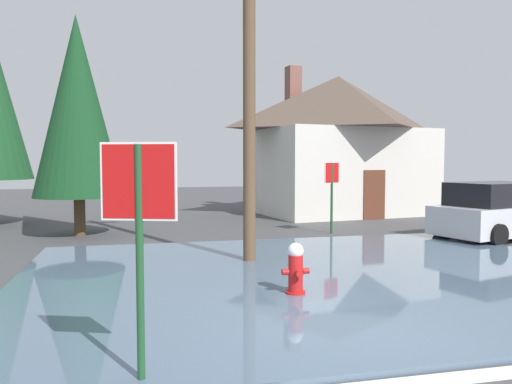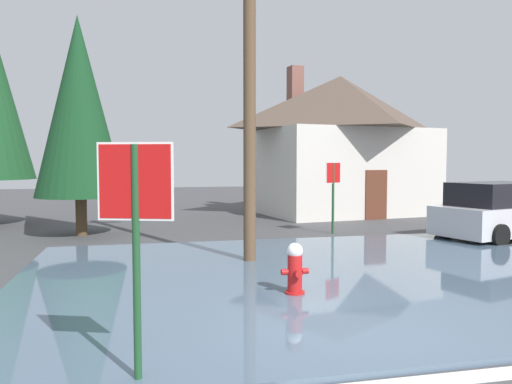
% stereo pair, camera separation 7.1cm
% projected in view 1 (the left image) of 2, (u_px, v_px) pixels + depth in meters
% --- Properties ---
extents(ground_plane, '(80.00, 80.00, 0.10)m').
position_uv_depth(ground_plane, '(354.00, 337.00, 6.66)').
color(ground_plane, '#424244').
extents(flood_puddle, '(12.04, 9.07, 0.08)m').
position_uv_depth(flood_puddle, '(325.00, 275.00, 9.96)').
color(flood_puddle, '#4C6075').
rests_on(flood_puddle, ground).
extents(lane_stop_bar, '(4.26, 0.36, 0.01)m').
position_uv_depth(lane_stop_bar, '(477.00, 376.00, 5.34)').
color(lane_stop_bar, silver).
rests_on(lane_stop_bar, ground).
extents(stop_sign_near, '(0.75, 0.28, 2.51)m').
position_uv_depth(stop_sign_near, '(139.00, 212.00, 5.00)').
color(stop_sign_near, '#1E4C28').
rests_on(stop_sign_near, ground).
extents(fire_hydrant, '(0.48, 0.41, 0.95)m').
position_uv_depth(fire_hydrant, '(296.00, 271.00, 8.40)').
color(fire_hydrant, red).
rests_on(fire_hydrant, ground).
extents(utility_pole, '(1.60, 0.28, 9.57)m').
position_uv_depth(utility_pole, '(249.00, 42.00, 10.97)').
color(utility_pole, brown).
rests_on(utility_pole, ground).
extents(stop_sign_far, '(0.62, 0.33, 2.31)m').
position_uv_depth(stop_sign_far, '(332.00, 183.00, 15.93)').
color(stop_sign_far, '#1E4C28').
rests_on(stop_sign_far, ground).
extents(house, '(8.41, 7.14, 6.68)m').
position_uv_depth(house, '(338.00, 142.00, 22.47)').
color(house, beige).
rests_on(house, ground).
extents(parked_car, '(4.86, 3.01, 1.71)m').
position_uv_depth(parked_car, '(500.00, 212.00, 14.95)').
color(parked_car, silver).
rests_on(parked_car, ground).
extents(pine_tree_tall_left, '(2.74, 2.74, 6.84)m').
position_uv_depth(pine_tree_tall_left, '(77.00, 107.00, 15.29)').
color(pine_tree_tall_left, '#4C3823').
rests_on(pine_tree_tall_left, ground).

